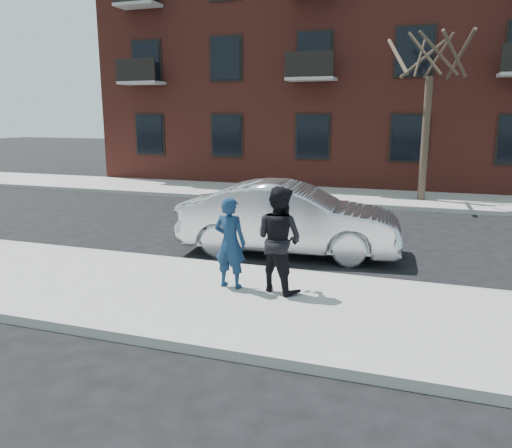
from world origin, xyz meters
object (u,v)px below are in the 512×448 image
(man_hoodie, at_px, (230,243))
(man_peacoat, at_px, (279,239))
(silver_sedan, at_px, (289,219))
(street_tree, at_px, (432,40))

(man_hoodie, relative_size, man_peacoat, 0.88)
(silver_sedan, bearing_deg, man_peacoat, -173.31)
(street_tree, distance_m, man_hoodie, 12.07)
(street_tree, relative_size, man_peacoat, 3.79)
(silver_sedan, bearing_deg, street_tree, -24.10)
(man_hoodie, bearing_deg, street_tree, -99.92)
(street_tree, xyz_separation_m, man_peacoat, (-2.16, -10.64, -4.48))
(street_tree, bearing_deg, silver_sedan, -109.29)
(street_tree, bearing_deg, man_peacoat, -101.48)
(man_hoodie, xyz_separation_m, man_peacoat, (0.84, 0.11, 0.10))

